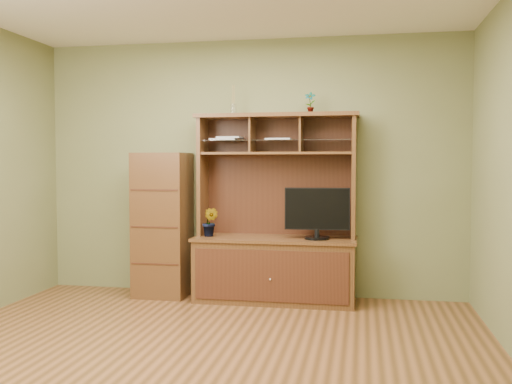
# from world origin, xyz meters

# --- Properties ---
(room) EXTENTS (4.54, 4.04, 2.74)m
(room) POSITION_xyz_m (0.00, 0.00, 1.35)
(room) COLOR #523317
(room) RESTS_ON ground
(media_hutch) EXTENTS (1.66, 0.61, 1.90)m
(media_hutch) POSITION_xyz_m (0.32, 1.73, 0.52)
(media_hutch) COLOR #3F2512
(media_hutch) RESTS_ON room
(monitor) EXTENTS (0.64, 0.25, 0.51)m
(monitor) POSITION_xyz_m (0.75, 1.65, 0.92)
(monitor) COLOR black
(monitor) RESTS_ON media_hutch
(orchid_plant) EXTENTS (0.18, 0.16, 0.30)m
(orchid_plant) POSITION_xyz_m (-0.34, 1.65, 0.80)
(orchid_plant) COLOR #2B5E20
(orchid_plant) RESTS_ON media_hutch
(top_plant) EXTENTS (0.12, 0.09, 0.22)m
(top_plant) POSITION_xyz_m (0.66, 1.80, 2.01)
(top_plant) COLOR #235C20
(top_plant) RESTS_ON media_hutch
(reed_diffuser) EXTENTS (0.06, 0.06, 0.30)m
(reed_diffuser) POSITION_xyz_m (-0.13, 1.81, 2.02)
(reed_diffuser) COLOR silver
(reed_diffuser) RESTS_ON media_hutch
(magazines) EXTENTS (0.85, 0.22, 0.04)m
(magazines) POSITION_xyz_m (-0.03, 1.80, 1.65)
(magazines) COLOR #B6B6BC
(magazines) RESTS_ON media_hutch
(side_cabinet) EXTENTS (0.54, 0.49, 1.51)m
(side_cabinet) POSITION_xyz_m (-0.88, 1.74, 0.75)
(side_cabinet) COLOR #3F2512
(side_cabinet) RESTS_ON room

